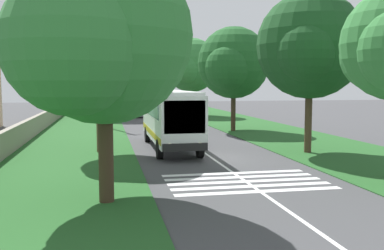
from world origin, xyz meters
TOP-DOWN VIEW (x-y plane):
  - ground at (0.00, 0.00)m, footprint 160.00×160.00m
  - grass_verge_left at (15.00, 8.20)m, footprint 120.00×8.00m
  - grass_verge_right at (15.00, -8.20)m, footprint 120.00×8.00m
  - centre_line at (15.00, 0.00)m, footprint 110.00×0.16m
  - coach_bus at (4.17, 1.80)m, footprint 11.16×2.62m
  - zebra_crossing at (-6.13, 0.00)m, footprint 4.05×6.80m
  - trailing_car_0 at (24.80, -1.90)m, footprint 4.30×1.78m
  - trailing_car_1 at (31.95, 1.61)m, footprint 4.30×1.78m
  - trailing_car_2 at (37.87, 1.74)m, footprint 4.30×1.78m
  - trailing_car_3 at (43.16, 2.10)m, footprint 4.30×1.78m
  - trailing_minibus_0 at (52.37, -1.60)m, footprint 6.00×2.14m
  - roadside_tree_left_0 at (-8.39, 6.08)m, footprint 7.73×6.18m
  - roadside_tree_left_1 at (51.35, 5.63)m, footprint 6.25×5.12m
  - roadside_tree_left_2 at (3.41, 6.34)m, footprint 6.61×5.71m
  - roadside_tree_left_3 at (32.70, 5.81)m, footprint 8.77×7.59m
  - roadside_tree_left_4 at (62.68, 6.15)m, footprint 6.60×5.62m
  - roadside_tree_right_0 at (0.77, -6.03)m, footprint 7.06×6.36m
  - roadside_tree_right_1 at (13.83, -5.09)m, footprint 7.71×6.29m
  - roadside_tree_right_2 at (32.64, -4.98)m, footprint 8.31×6.99m
  - roadside_tree_right_3 at (61.49, -5.98)m, footprint 7.58×6.69m
  - utility_pole at (17.46, 5.48)m, footprint 0.24×1.40m
  - roadside_wall at (20.00, 11.60)m, footprint 70.00×0.40m

SIDE VIEW (x-z plane):
  - ground at x=0.00m, z-range 0.00..0.00m
  - zebra_crossing at x=-6.13m, z-range 0.00..0.01m
  - centre_line at x=15.00m, z-range 0.00..0.01m
  - grass_verge_left at x=15.00m, z-range 0.00..0.04m
  - grass_verge_right at x=15.00m, z-range 0.00..0.04m
  - trailing_car_0 at x=24.80m, z-range -0.05..1.38m
  - trailing_car_1 at x=31.95m, z-range -0.05..1.38m
  - trailing_car_2 at x=37.87m, z-range -0.05..1.38m
  - trailing_car_3 at x=43.16m, z-range -0.05..1.38m
  - roadside_wall at x=20.00m, z-range 0.04..1.51m
  - trailing_minibus_0 at x=52.37m, z-range 0.28..2.81m
  - coach_bus at x=4.17m, z-range 0.28..4.01m
  - utility_pole at x=17.46m, z-range 0.18..7.40m
  - roadside_tree_left_0 at x=-8.39m, z-range 1.21..10.06m
  - roadside_tree_right_1 at x=13.83m, z-range 1.27..10.41m
  - roadside_tree_left_4 at x=62.68m, z-range 1.55..10.51m
  - roadside_tree_right_0 at x=0.77m, z-range 1.53..11.13m
  - roadside_tree_right_2 at x=32.64m, z-range 1.37..11.41m
  - roadside_tree_left_2 at x=3.41m, z-range 2.19..12.49m
  - roadside_tree_left_1 at x=51.35m, z-range 2.36..12.45m
  - roadside_tree_right_3 at x=61.49m, z-range 2.15..13.36m
  - roadside_tree_left_3 at x=32.70m, z-range 2.03..13.98m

